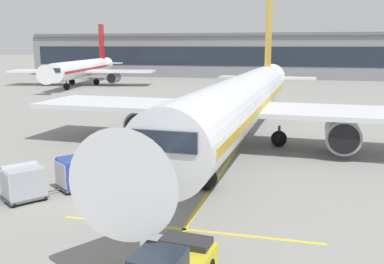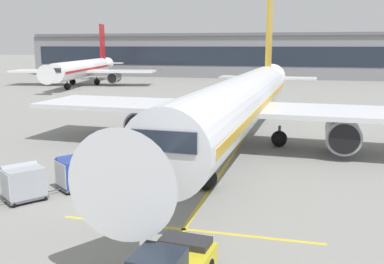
% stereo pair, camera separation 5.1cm
% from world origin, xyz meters
% --- Properties ---
extents(ground_plane, '(600.00, 600.00, 0.00)m').
position_xyz_m(ground_plane, '(0.00, 0.00, 0.00)').
color(ground_plane, gray).
extents(parked_airplane, '(34.60, 45.00, 14.85)m').
position_xyz_m(parked_airplane, '(5.45, 14.30, 3.61)').
color(parked_airplane, silver).
rests_on(parked_airplane, ground).
extents(belt_loader, '(4.31, 4.59, 3.52)m').
position_xyz_m(belt_loader, '(0.59, 4.02, 0.93)').
color(belt_loader, gold).
rests_on(belt_loader, ground).
extents(baggage_cart_lead, '(2.47, 2.67, 1.91)m').
position_xyz_m(baggage_cart_lead, '(-2.13, 1.49, 1.00)').
color(baggage_cart_lead, '#515156').
rests_on(baggage_cart_lead, ground).
extents(baggage_cart_second, '(2.47, 2.67, 1.91)m').
position_xyz_m(baggage_cart_second, '(-3.87, -0.90, 1.00)').
color(baggage_cart_second, '#515156').
rests_on(baggage_cart_second, ground).
extents(ground_crew_by_loader, '(0.44, 0.44, 1.74)m').
position_xyz_m(ground_crew_by_loader, '(-1.05, 1.19, 1.00)').
color(ground_crew_by_loader, black).
rests_on(ground_crew_by_loader, ground).
extents(ground_crew_by_carts, '(0.27, 0.57, 1.74)m').
position_xyz_m(ground_crew_by_carts, '(-1.59, 4.26, 1.00)').
color(ground_crew_by_carts, '#514C42').
rests_on(ground_crew_by_carts, ground).
extents(safety_cone_engine_keepout, '(0.57, 0.57, 0.65)m').
position_xyz_m(safety_cone_engine_keepout, '(-2.05, 13.11, 0.31)').
color(safety_cone_engine_keepout, black).
rests_on(safety_cone_engine_keepout, ground).
extents(apron_guidance_line_lead_in, '(0.20, 110.00, 0.01)m').
position_xyz_m(apron_guidance_line_lead_in, '(5.30, 13.50, 0.00)').
color(apron_guidance_line_lead_in, yellow).
rests_on(apron_guidance_line_lead_in, ground).
extents(apron_guidance_line_stop_bar, '(12.00, 0.20, 0.01)m').
position_xyz_m(apron_guidance_line_stop_bar, '(5.43, -2.41, 0.00)').
color(apron_guidance_line_stop_bar, yellow).
rests_on(apron_guidance_line_stop_bar, ground).
extents(terminal_building, '(135.69, 16.51, 10.95)m').
position_xyz_m(terminal_building, '(6.78, 93.80, 5.42)').
color(terminal_building, gray).
rests_on(terminal_building, ground).
extents(distant_airplane, '(29.68, 37.97, 12.81)m').
position_xyz_m(distant_airplane, '(-33.29, 60.81, 3.29)').
color(distant_airplane, white).
rests_on(distant_airplane, ground).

